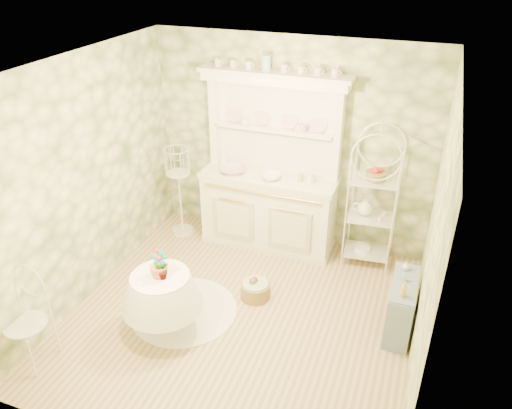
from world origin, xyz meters
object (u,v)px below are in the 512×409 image
(bakers_rack, at_px, (373,198))
(floor_basket, at_px, (255,289))
(kitchen_dresser, at_px, (269,166))
(side_shelf, at_px, (401,308))
(round_table, at_px, (163,308))
(cafe_chair, at_px, (26,327))
(birdcage_stand, at_px, (180,189))

(bakers_rack, height_order, floor_basket, bakers_rack)
(kitchen_dresser, relative_size, floor_basket, 7.09)
(kitchen_dresser, height_order, side_shelf, kitchen_dresser)
(round_table, bearing_deg, bakers_rack, 48.43)
(kitchen_dresser, distance_m, cafe_chair, 3.25)
(bakers_rack, xyz_separation_m, floor_basket, (-1.08, -1.16, -0.82))
(bakers_rack, xyz_separation_m, birdcage_stand, (-2.54, -0.17, -0.25))
(birdcage_stand, bearing_deg, floor_basket, -34.34)
(bakers_rack, distance_m, side_shelf, 1.41)
(bakers_rack, relative_size, floor_basket, 5.70)
(kitchen_dresser, bearing_deg, round_table, -103.16)
(side_shelf, xyz_separation_m, floor_basket, (-1.60, -0.02, -0.18))
(cafe_chair, bearing_deg, round_table, 42.02)
(cafe_chair, distance_m, birdcage_stand, 2.68)
(kitchen_dresser, xyz_separation_m, bakers_rack, (1.32, 0.02, -0.23))
(bakers_rack, bearing_deg, floor_basket, -138.39)
(birdcage_stand, relative_size, floor_basket, 4.17)
(bakers_rack, height_order, birdcage_stand, bakers_rack)
(bakers_rack, xyz_separation_m, round_table, (-1.78, -2.01, -0.61))
(cafe_chair, bearing_deg, bakers_rack, 48.67)
(kitchen_dresser, height_order, round_table, kitchen_dresser)
(floor_basket, bearing_deg, round_table, -129.64)
(cafe_chair, xyz_separation_m, floor_basket, (1.72, 1.66, -0.32))
(bakers_rack, bearing_deg, round_table, -137.04)
(birdcage_stand, bearing_deg, round_table, -67.74)
(cafe_chair, bearing_deg, kitchen_dresser, 65.60)
(cafe_chair, height_order, floor_basket, cafe_chair)
(kitchen_dresser, distance_m, side_shelf, 2.32)
(cafe_chair, relative_size, floor_basket, 2.60)
(kitchen_dresser, bearing_deg, birdcage_stand, -173.11)
(side_shelf, relative_size, round_table, 1.08)
(kitchen_dresser, relative_size, bakers_rack, 1.25)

